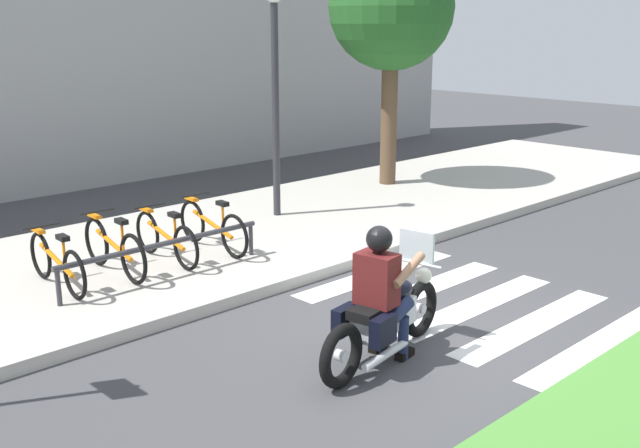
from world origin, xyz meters
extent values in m
plane|color=#424244|center=(0.00, 0.00, 0.00)|extent=(48.00, 48.00, 0.00)
cube|color=#4C8C38|center=(0.00, -2.34, 0.04)|extent=(24.00, 1.10, 0.08)
cube|color=#B7B2A8|center=(0.00, 4.17, 0.07)|extent=(24.00, 4.40, 0.15)
cube|color=white|center=(1.11, -1.60, 0.00)|extent=(2.80, 0.40, 0.01)
cube|color=white|center=(1.11, -0.80, 0.00)|extent=(2.80, 0.40, 0.01)
cube|color=white|center=(1.11, 0.00, 0.00)|extent=(2.80, 0.40, 0.01)
cube|color=white|center=(1.11, 0.80, 0.00)|extent=(2.80, 0.40, 0.01)
cube|color=white|center=(1.11, 1.60, 0.00)|extent=(2.80, 0.40, 0.01)
torus|color=black|center=(-0.09, -0.10, 0.31)|extent=(0.64, 0.21, 0.63)
cylinder|color=silver|center=(-0.09, -0.10, 0.31)|extent=(0.13, 0.12, 0.11)
torus|color=black|center=(-1.55, -0.34, 0.31)|extent=(0.64, 0.21, 0.63)
cylinder|color=silver|center=(-1.55, -0.34, 0.31)|extent=(0.13, 0.12, 0.11)
cube|color=silver|center=(-0.82, -0.22, 0.45)|extent=(0.85, 0.41, 0.28)
ellipsoid|color=black|center=(-0.62, -0.18, 0.67)|extent=(0.56, 0.36, 0.22)
cube|color=black|center=(-1.02, -0.25, 0.60)|extent=(0.60, 0.37, 0.10)
cube|color=black|center=(-1.22, -0.06, 0.49)|extent=(0.34, 0.17, 0.28)
cube|color=black|center=(-1.14, -0.50, 0.49)|extent=(0.34, 0.17, 0.28)
cylinder|color=silver|center=(-0.23, -0.12, 0.88)|extent=(0.13, 0.62, 0.03)
sphere|color=white|center=(-0.04, -0.09, 0.68)|extent=(0.18, 0.18, 0.18)
cube|color=silver|center=(-0.20, -0.12, 1.06)|extent=(0.11, 0.40, 0.32)
cylinder|color=silver|center=(-1.03, -0.44, 0.19)|extent=(0.74, 0.20, 0.08)
cube|color=#591919|center=(-0.97, -0.24, 0.90)|extent=(0.32, 0.44, 0.52)
sphere|color=black|center=(-0.94, -0.24, 1.30)|extent=(0.26, 0.26, 0.26)
cylinder|color=#9E7051|center=(-0.77, 0.01, 0.98)|extent=(0.53, 0.17, 0.26)
cylinder|color=#9E7051|center=(-0.70, -0.42, 0.98)|extent=(0.53, 0.17, 0.26)
cylinder|color=#1E284C|center=(-0.84, -0.06, 0.54)|extent=(0.46, 0.21, 0.24)
cylinder|color=#1E284C|center=(-0.73, -0.04, 0.23)|extent=(0.11, 0.11, 0.46)
cube|color=black|center=(-0.69, -0.03, 0.04)|extent=(0.25, 0.14, 0.08)
cylinder|color=#1E284C|center=(-0.79, -0.38, 0.54)|extent=(0.46, 0.21, 0.24)
cylinder|color=#1E284C|center=(-0.67, -0.36, 0.23)|extent=(0.11, 0.11, 0.46)
cube|color=black|center=(-0.63, -0.35, 0.04)|extent=(0.25, 0.14, 0.08)
torus|color=black|center=(-2.41, 4.16, 0.46)|extent=(0.07, 0.60, 0.60)
torus|color=black|center=(-2.46, 3.15, 0.46)|extent=(0.07, 0.60, 0.60)
cylinder|color=orange|center=(-2.44, 3.66, 0.52)|extent=(0.10, 0.90, 0.25)
cylinder|color=orange|center=(-2.45, 3.40, 0.67)|extent=(0.04, 0.04, 0.37)
cube|color=black|center=(-2.45, 3.40, 0.86)|extent=(0.11, 0.20, 0.06)
cylinder|color=black|center=(-2.42, 4.06, 0.86)|extent=(0.48, 0.05, 0.03)
cube|color=orange|center=(-2.41, 4.16, 0.79)|extent=(0.09, 0.28, 0.04)
torus|color=black|center=(-1.64, 4.17, 0.48)|extent=(0.08, 0.65, 0.65)
torus|color=black|center=(-1.68, 3.15, 0.48)|extent=(0.08, 0.65, 0.65)
cylinder|color=orange|center=(-1.66, 3.66, 0.55)|extent=(0.10, 0.91, 0.25)
cylinder|color=orange|center=(-1.67, 3.40, 0.71)|extent=(0.04, 0.04, 0.40)
cube|color=black|center=(-1.67, 3.40, 0.91)|extent=(0.11, 0.20, 0.06)
cylinder|color=black|center=(-1.64, 4.06, 0.91)|extent=(0.48, 0.05, 0.03)
cube|color=orange|center=(-1.64, 4.17, 0.83)|extent=(0.09, 0.28, 0.04)
torus|color=black|center=(-0.86, 4.16, 0.46)|extent=(0.07, 0.61, 0.60)
torus|color=black|center=(-0.91, 3.15, 0.46)|extent=(0.07, 0.61, 0.60)
cylinder|color=orange|center=(-0.89, 3.66, 0.52)|extent=(0.10, 0.91, 0.25)
cylinder|color=orange|center=(-0.90, 3.40, 0.67)|extent=(0.04, 0.04, 0.37)
cube|color=black|center=(-0.90, 3.40, 0.86)|extent=(0.11, 0.20, 0.06)
cylinder|color=black|center=(-0.87, 4.06, 0.86)|extent=(0.48, 0.05, 0.03)
cube|color=orange|center=(-0.86, 4.16, 0.79)|extent=(0.09, 0.28, 0.04)
torus|color=black|center=(-0.09, 4.19, 0.47)|extent=(0.08, 0.63, 0.63)
torus|color=black|center=(-0.13, 3.12, 0.47)|extent=(0.08, 0.63, 0.63)
cylinder|color=orange|center=(-0.11, 3.66, 0.53)|extent=(0.10, 0.96, 0.26)
cylinder|color=orange|center=(-0.12, 3.39, 0.69)|extent=(0.04, 0.04, 0.38)
cube|color=black|center=(-0.12, 3.39, 0.89)|extent=(0.11, 0.20, 0.06)
cylinder|color=black|center=(-0.09, 4.08, 0.89)|extent=(0.48, 0.05, 0.03)
cube|color=orange|center=(-0.09, 4.19, 0.81)|extent=(0.09, 0.28, 0.04)
cylinder|color=#333338|center=(-1.27, 3.11, 0.60)|extent=(2.92, 0.07, 0.07)
cylinder|color=#333338|center=(-2.69, 3.11, 0.38)|extent=(0.06, 0.06, 0.45)
cylinder|color=#333338|center=(0.14, 3.11, 0.38)|extent=(0.06, 0.06, 0.45)
cylinder|color=#2D2D33|center=(1.87, 4.57, 1.80)|extent=(0.12, 0.12, 3.61)
cylinder|color=brown|center=(5.15, 4.97, 1.37)|extent=(0.32, 0.32, 2.74)
sphere|color=#235B23|center=(5.15, 4.97, 3.58)|extent=(2.41, 2.41, 2.41)
camera|label=1|loc=(-6.16, -4.87, 3.34)|focal=42.37mm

